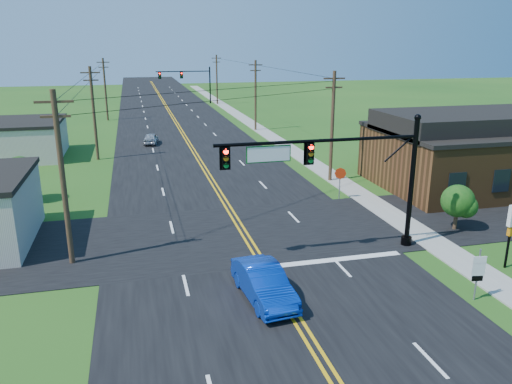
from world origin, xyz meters
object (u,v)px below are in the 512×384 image
object	(u,v)px
signal_mast_far	(187,79)
signal_mast_main	(337,169)
blue_car	(264,284)
stop_sign	(340,177)
route_sign	(478,271)

from	to	relation	value
signal_mast_far	signal_mast_main	bearing A→B (deg)	-90.08
signal_mast_main	blue_car	world-z (taller)	signal_mast_main
blue_car	signal_mast_main	bearing A→B (deg)	33.24
stop_sign	signal_mast_main	bearing A→B (deg)	-98.03
blue_car	stop_sign	world-z (taller)	stop_sign
signal_mast_main	route_sign	xyz separation A→B (m)	(4.13, -6.48, -3.31)
signal_mast_main	signal_mast_far	distance (m)	72.00
route_sign	stop_sign	distance (m)	15.46
blue_car	stop_sign	bearing A→B (deg)	48.73
signal_mast_main	route_sign	world-z (taller)	signal_mast_main
route_sign	signal_mast_main	bearing A→B (deg)	131.33
blue_car	stop_sign	distance (m)	16.09
signal_mast_far	stop_sign	xyz separation A→B (m)	(4.06, -63.02, -2.80)
blue_car	stop_sign	size ratio (longest dim) A/B	1.97
signal_mast_far	route_sign	world-z (taller)	signal_mast_far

